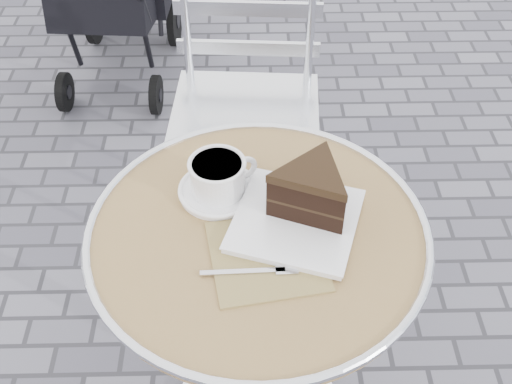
{
  "coord_description": "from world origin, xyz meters",
  "views": [
    {
      "loc": [
        -0.02,
        -0.89,
        1.71
      ],
      "look_at": [
        -0.0,
        0.07,
        0.78
      ],
      "focal_mm": 45.0,
      "sensor_mm": 36.0,
      "label": 1
    }
  ],
  "objects_px": {
    "cafe_table": "(258,280)",
    "cake_plate_set": "(307,198)",
    "cappuccino_set": "(219,180)",
    "bistro_chair": "(247,69)"
  },
  "relations": [
    {
      "from": "cake_plate_set",
      "to": "cappuccino_set",
      "type": "bearing_deg",
      "value": 173.74
    },
    {
      "from": "cafe_table",
      "to": "cappuccino_set",
      "type": "relative_size",
      "value": 3.68
    },
    {
      "from": "bistro_chair",
      "to": "cafe_table",
      "type": "bearing_deg",
      "value": -84.78
    },
    {
      "from": "cafe_table",
      "to": "cappuccino_set",
      "type": "xyz_separation_m",
      "value": [
        -0.08,
        0.11,
        0.2
      ]
    },
    {
      "from": "cafe_table",
      "to": "cappuccino_set",
      "type": "distance_m",
      "value": 0.25
    },
    {
      "from": "cafe_table",
      "to": "cappuccino_set",
      "type": "bearing_deg",
      "value": 125.32
    },
    {
      "from": "cappuccino_set",
      "to": "bistro_chair",
      "type": "height_order",
      "value": "bistro_chair"
    },
    {
      "from": "cafe_table",
      "to": "cake_plate_set",
      "type": "distance_m",
      "value": 0.25
    },
    {
      "from": "cafe_table",
      "to": "cake_plate_set",
      "type": "relative_size",
      "value": 1.94
    },
    {
      "from": "cake_plate_set",
      "to": "bistro_chair",
      "type": "bearing_deg",
      "value": 117.08
    }
  ]
}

